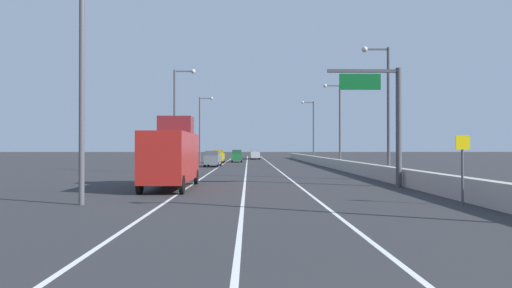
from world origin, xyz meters
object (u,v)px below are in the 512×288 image
object	(u,v)px
car_silver_3	(255,154)
car_black_4	(255,154)
car_gray_2	(213,159)
lamp_post_left_far	(201,125)
lamp_post_left_near	(88,71)
box_truck	(172,155)
overhead_sign_gantry	(387,112)
lamp_post_right_fourth	(312,127)
lamp_post_right_third	(338,120)
lamp_post_right_second	(385,103)
speed_advisory_sign	(463,164)
car_yellow_1	(218,156)
car_green_0	(237,156)
lamp_post_left_mid	(177,113)

from	to	relation	value
car_silver_3	car_black_4	xyz separation A→B (m)	(-0.02, 6.35, -0.02)
car_gray_2	car_silver_3	bearing A→B (deg)	79.89
lamp_post_left_far	car_gray_2	xyz separation A→B (m)	(2.58, -10.65, -4.79)
lamp_post_left_near	lamp_post_left_far	size ratio (longest dim) A/B	1.00
car_black_4	box_truck	world-z (taller)	box_truck
overhead_sign_gantry	lamp_post_right_fourth	bearing A→B (deg)	87.77
lamp_post_left_far	car_silver_3	distance (m)	24.52
lamp_post_right_fourth	car_silver_3	world-z (taller)	lamp_post_right_fourth
lamp_post_left_far	lamp_post_right_third	bearing A→B (deg)	-38.01
lamp_post_right_fourth	car_black_4	world-z (taller)	lamp_post_right_fourth
lamp_post_right_third	car_gray_2	world-z (taller)	lamp_post_right_third
overhead_sign_gantry	lamp_post_right_second	xyz separation A→B (m)	(1.57, 5.45, 1.07)
speed_advisory_sign	lamp_post_right_fourth	size ratio (longest dim) A/B	0.30
lamp_post_right_fourth	car_black_4	bearing A→B (deg)	111.73
overhead_sign_gantry	car_gray_2	bearing A→B (deg)	114.83
car_silver_3	lamp_post_left_far	bearing A→B (deg)	-110.67
box_truck	car_yellow_1	bearing A→B (deg)	90.14
car_yellow_1	car_silver_3	xyz separation A→B (m)	(6.13, 19.87, 0.01)
car_gray_2	box_truck	world-z (taller)	box_truck
lamp_post_left_far	car_yellow_1	xyz separation A→B (m)	(2.36, 2.64, -4.77)
car_gray_2	car_green_0	bearing A→B (deg)	81.34
car_black_4	lamp_post_right_second	bearing A→B (deg)	-81.88
overhead_sign_gantry	car_black_4	size ratio (longest dim) A/B	1.74
lamp_post_left_far	car_gray_2	distance (m)	11.96
box_truck	car_silver_3	bearing A→B (deg)	84.51
overhead_sign_gantry	lamp_post_left_far	distance (m)	42.40
lamp_post_left_near	speed_advisory_sign	bearing A→B (deg)	-1.69
lamp_post_right_second	car_gray_2	distance (m)	27.96
car_gray_2	lamp_post_right_fourth	bearing A→B (deg)	47.83
overhead_sign_gantry	car_black_4	xyz separation A→B (m)	(-7.37, 68.17, -3.71)
lamp_post_left_mid	car_green_0	size ratio (longest dim) A/B	2.34
lamp_post_right_fourth	lamp_post_left_near	bearing A→B (deg)	-108.01
car_black_4	car_green_0	bearing A→B (deg)	-98.35
car_green_0	overhead_sign_gantry	bearing A→B (deg)	-76.85
car_green_0	lamp_post_right_second	bearing A→B (deg)	-73.07
lamp_post_left_mid	car_silver_3	world-z (taller)	lamp_post_left_mid
overhead_sign_gantry	lamp_post_right_third	bearing A→B (deg)	85.45
overhead_sign_gantry	car_black_4	bearing A→B (deg)	96.17
speed_advisory_sign	lamp_post_left_near	bearing A→B (deg)	178.31
lamp_post_left_near	car_silver_3	size ratio (longest dim) A/B	2.12
overhead_sign_gantry	car_gray_2	world-z (taller)	overhead_sign_gantry
lamp_post_left_near	lamp_post_left_mid	bearing A→B (deg)	89.89
lamp_post_left_near	car_yellow_1	world-z (taller)	lamp_post_left_near
speed_advisory_sign	lamp_post_left_far	distance (m)	51.07
car_yellow_1	box_truck	bearing A→B (deg)	-89.86
lamp_post_left_mid	lamp_post_left_far	world-z (taller)	same
lamp_post_left_mid	lamp_post_right_third	bearing A→B (deg)	29.31
lamp_post_left_far	car_yellow_1	bearing A→B (deg)	48.17
lamp_post_right_fourth	lamp_post_right_third	bearing A→B (deg)	-89.26
speed_advisory_sign	box_truck	world-z (taller)	box_truck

